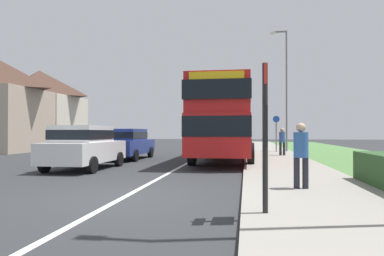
{
  "coord_description": "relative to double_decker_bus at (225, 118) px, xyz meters",
  "views": [
    {
      "loc": [
        2.69,
        -7.26,
        1.46
      ],
      "look_at": [
        0.65,
        5.67,
        1.6
      ],
      "focal_mm": 32.17,
      "sensor_mm": 36.0,
      "label": 1
    }
  ],
  "objects": [
    {
      "name": "ground_plane",
      "position": [
        -1.63,
        -10.31,
        -2.14
      ],
      "size": [
        120.0,
        120.0,
        0.0
      ],
      "primitive_type": "plane",
      "color": "#2D3033"
    },
    {
      "name": "lane_marking_centre",
      "position": [
        -1.63,
        -2.31,
        -2.14
      ],
      "size": [
        0.14,
        60.0,
        0.01
      ],
      "primitive_type": "cube",
      "color": "silver",
      "rests_on": "ground_plane"
    },
    {
      "name": "pavement_near_side",
      "position": [
        2.57,
        -4.31,
        -2.08
      ],
      "size": [
        3.2,
        68.0,
        0.12
      ],
      "primitive_type": "cube",
      "color": "gray",
      "rests_on": "ground_plane"
    },
    {
      "name": "double_decker_bus",
      "position": [
        0.0,
        0.0,
        0.0
      ],
      "size": [
        2.8,
        10.54,
        3.7
      ],
      "color": "red",
      "rests_on": "ground_plane"
    },
    {
      "name": "parked_car_white",
      "position": [
        -5.15,
        -5.08,
        -1.22
      ],
      "size": [
        2.01,
        4.1,
        1.69
      ],
      "color": "silver",
      "rests_on": "ground_plane"
    },
    {
      "name": "parked_car_blue",
      "position": [
        -5.14,
        -0.17,
        -1.26
      ],
      "size": [
        1.92,
        4.4,
        1.6
      ],
      "color": "navy",
      "rests_on": "ground_plane"
    },
    {
      "name": "pedestrian_at_stop",
      "position": [
        2.34,
        -9.15,
        -1.17
      ],
      "size": [
        0.34,
        0.34,
        1.67
      ],
      "color": "#23232D",
      "rests_on": "ground_plane"
    },
    {
      "name": "pedestrian_walking_away",
      "position": [
        3.09,
        2.43,
        -1.17
      ],
      "size": [
        0.34,
        0.34,
        1.67
      ],
      "color": "#23232D",
      "rests_on": "ground_plane"
    },
    {
      "name": "bus_stop_sign",
      "position": [
        1.37,
        -11.75,
        -0.6
      ],
      "size": [
        0.09,
        0.52,
        2.6
      ],
      "color": "black",
      "rests_on": "ground_plane"
    },
    {
      "name": "cycle_route_sign",
      "position": [
        3.05,
        5.96,
        -0.71
      ],
      "size": [
        0.44,
        0.08,
        2.52
      ],
      "color": "slate",
      "rests_on": "ground_plane"
    },
    {
      "name": "street_lamp_mid",
      "position": [
        3.72,
        6.64,
        2.61
      ],
      "size": [
        1.14,
        0.2,
        8.38
      ],
      "color": "slate",
      "rests_on": "ground_plane"
    },
    {
      "name": "house_terrace_far_side",
      "position": [
        -17.24,
        7.79,
        1.33
      ],
      "size": [
        6.64,
        11.19,
        6.95
      ],
      "color": "tan",
      "rests_on": "ground_plane"
    }
  ]
}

